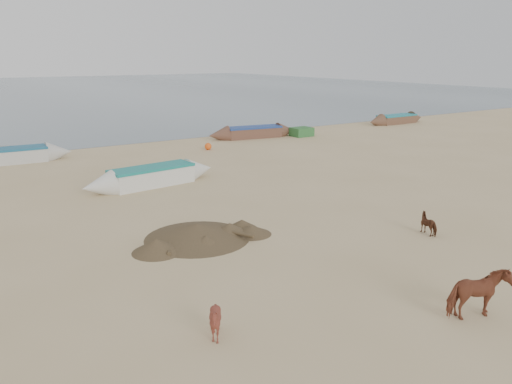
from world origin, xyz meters
TOP-DOWN VIEW (x-y plane):
  - ground at (0.00, 0.00)m, footprint 140.00×140.00m
  - cow_adult at (0.27, -4.85)m, footprint 1.54×1.00m
  - calf_front at (-5.16, -2.42)m, footprint 0.96×0.90m
  - calf_right at (4.00, -0.59)m, footprint 0.78×0.85m
  - near_canoe at (-1.43, 10.62)m, footprint 6.69×2.03m
  - debris_pile at (-2.77, 3.28)m, footprint 4.18×4.18m
  - waterline_canoes at (-2.67, 19.87)m, footprint 57.09×2.72m
  - beach_clutter at (4.56, 19.25)m, footprint 47.40×5.39m

SIDE VIEW (x-z plane):
  - ground at x=0.00m, z-range 0.00..0.00m
  - debris_pile at x=-2.77m, z-range 0.00..0.50m
  - beach_clutter at x=4.56m, z-range -0.02..0.62m
  - calf_right at x=4.00m, z-range 0.00..0.71m
  - waterline_canoes at x=-2.67m, z-range -0.02..0.83m
  - calf_front at x=-5.16m, z-range 0.00..0.86m
  - near_canoe at x=-1.43m, z-range 0.00..0.90m
  - cow_adult at x=0.27m, z-range 0.00..1.20m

